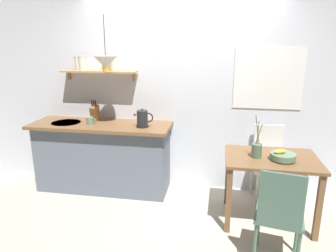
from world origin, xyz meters
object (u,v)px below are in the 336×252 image
at_px(electric_kettle, 143,119).
at_px(pendant_lamp, 106,62).
at_px(dining_table, 271,168).
at_px(coffee_mug_by_sink, 90,121).
at_px(dining_chair_near, 279,213).
at_px(knife_block, 95,112).
at_px(dining_chair_far, 269,160).
at_px(fruit_bowl, 283,156).
at_px(twig_vase, 257,150).

xyz_separation_m(electric_kettle, pendant_lamp, (-0.41, -0.08, 0.69)).
bearing_deg(dining_table, coffee_mug_by_sink, 170.33).
height_order(dining_chair_near, knife_block, knife_block).
relative_size(dining_chair_near, dining_chair_far, 0.99).
height_order(coffee_mug_by_sink, pendant_lamp, pendant_lamp).
bearing_deg(coffee_mug_by_sink, dining_chair_far, 4.13).
height_order(fruit_bowl, electric_kettle, electric_kettle).
bearing_deg(dining_chair_near, electric_kettle, 143.54).
relative_size(dining_chair_near, knife_block, 3.29).
bearing_deg(fruit_bowl, coffee_mug_by_sink, 169.03).
xyz_separation_m(dining_chair_far, fruit_bowl, (0.03, -0.61, 0.28)).
height_order(electric_kettle, coffee_mug_by_sink, electric_kettle).
bearing_deg(dining_chair_far, dining_table, -96.86).
xyz_separation_m(dining_table, dining_chair_near, (-0.02, -0.74, -0.11)).
bearing_deg(dining_chair_near, dining_chair_far, 86.14).
height_order(fruit_bowl, coffee_mug_by_sink, coffee_mug_by_sink).
bearing_deg(dining_chair_near, dining_table, 88.36).
xyz_separation_m(dining_table, coffee_mug_by_sink, (-2.22, 0.38, 0.34)).
distance_m(dining_table, fruit_bowl, 0.21).
height_order(fruit_bowl, twig_vase, twig_vase).
bearing_deg(twig_vase, dining_table, 10.89).
xyz_separation_m(dining_chair_far, coffee_mug_by_sink, (-2.28, -0.16, 0.45)).
distance_m(fruit_bowl, twig_vase, 0.27).
height_order(twig_vase, electric_kettle, twig_vase).
distance_m(dining_chair_near, knife_block, 2.62).
bearing_deg(coffee_mug_by_sink, dining_chair_near, -27.01).
distance_m(dining_table, pendant_lamp, 2.23).
xyz_separation_m(dining_table, dining_chair_far, (0.07, 0.54, -0.11)).
bearing_deg(fruit_bowl, dining_chair_near, -99.98).
height_order(dining_chair_near, coffee_mug_by_sink, coffee_mug_by_sink).
bearing_deg(coffee_mug_by_sink, pendant_lamp, -18.10).
bearing_deg(fruit_bowl, pendant_lamp, 170.09).
distance_m(twig_vase, knife_block, 2.16).
height_order(dining_table, fruit_bowl, fruit_bowl).
distance_m(twig_vase, electric_kettle, 1.42).
bearing_deg(twig_vase, fruit_bowl, -8.40).
height_order(fruit_bowl, pendant_lamp, pendant_lamp).
relative_size(dining_chair_far, knife_block, 3.33).
distance_m(dining_table, dining_chair_near, 0.75).
relative_size(dining_table, dining_chair_far, 1.03).
distance_m(dining_chair_far, fruit_bowl, 0.68).
height_order(dining_chair_far, pendant_lamp, pendant_lamp).
relative_size(fruit_bowl, twig_vase, 0.56).
bearing_deg(dining_table, dining_chair_near, -91.64).
relative_size(twig_vase, coffee_mug_by_sink, 3.71).
bearing_deg(electric_kettle, pendant_lamp, -169.15).
distance_m(fruit_bowl, electric_kettle, 1.68).
bearing_deg(knife_block, twig_vase, -16.34).
bearing_deg(knife_block, dining_chair_far, -0.76).
distance_m(coffee_mug_by_sink, pendant_lamp, 0.81).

